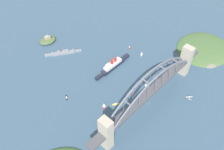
{
  "coord_description": "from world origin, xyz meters",
  "views": [
    {
      "loc": [
        -203.32,
        -113.72,
        298.11
      ],
      "look_at": [
        0.0,
        79.47,
        8.0
      ],
      "focal_mm": 38.31,
      "sensor_mm": 36.0,
      "label": 1
    }
  ],
  "objects_px": {
    "harbor_arch_bridge": "(151,91)",
    "small_boat_5": "(142,53)",
    "small_boat_1": "(116,104)",
    "naval_cruiser": "(63,52)",
    "fort_island_mid_harbor": "(48,40)",
    "small_boat_3": "(104,105)",
    "channel_marker_buoy": "(132,94)",
    "small_boat_4": "(129,48)",
    "seaplane_taxiing_near_bridge": "(189,98)",
    "ocean_liner": "(113,65)",
    "small_boat_2": "(146,84)",
    "small_boat_0": "(67,98)"
  },
  "relations": [
    {
      "from": "naval_cruiser",
      "to": "small_boat_1",
      "type": "xyz_separation_m",
      "value": [
        -19.09,
        -153.89,
        -2.45
      ]
    },
    {
      "from": "naval_cruiser",
      "to": "small_boat_0",
      "type": "height_order",
      "value": "naval_cruiser"
    },
    {
      "from": "fort_island_mid_harbor",
      "to": "seaplane_taxiing_near_bridge",
      "type": "relative_size",
      "value": 3.43
    },
    {
      "from": "fort_island_mid_harbor",
      "to": "channel_marker_buoy",
      "type": "xyz_separation_m",
      "value": [
        11.54,
        -211.98,
        -2.58
      ]
    },
    {
      "from": "small_boat_4",
      "to": "channel_marker_buoy",
      "type": "distance_m",
      "value": 117.3
    },
    {
      "from": "fort_island_mid_harbor",
      "to": "channel_marker_buoy",
      "type": "distance_m",
      "value": 212.31
    },
    {
      "from": "ocean_liner",
      "to": "small_boat_1",
      "type": "bearing_deg",
      "value": -133.67
    },
    {
      "from": "small_boat_1",
      "to": "small_boat_4",
      "type": "relative_size",
      "value": 1.17
    },
    {
      "from": "fort_island_mid_harbor",
      "to": "small_boat_1",
      "type": "xyz_separation_m",
      "value": [
        -21.93,
        -206.33,
        -2.89
      ]
    },
    {
      "from": "harbor_arch_bridge",
      "to": "small_boat_3",
      "type": "xyz_separation_m",
      "value": [
        -51.78,
        47.09,
        -26.45
      ]
    },
    {
      "from": "small_boat_3",
      "to": "small_boat_4",
      "type": "relative_size",
      "value": 1.02
    },
    {
      "from": "fort_island_mid_harbor",
      "to": "small_boat_1",
      "type": "distance_m",
      "value": 207.51
    },
    {
      "from": "ocean_liner",
      "to": "small_boat_2",
      "type": "distance_m",
      "value": 70.07
    },
    {
      "from": "naval_cruiser",
      "to": "fort_island_mid_harbor",
      "type": "height_order",
      "value": "naval_cruiser"
    },
    {
      "from": "channel_marker_buoy",
      "to": "ocean_liner",
      "type": "bearing_deg",
      "value": 70.24
    },
    {
      "from": "seaplane_taxiing_near_bridge",
      "to": "ocean_liner",
      "type": "bearing_deg",
      "value": 103.16
    },
    {
      "from": "seaplane_taxiing_near_bridge",
      "to": "small_boat_1",
      "type": "distance_m",
      "value": 116.93
    },
    {
      "from": "small_boat_3",
      "to": "small_boat_5",
      "type": "bearing_deg",
      "value": 14.03
    },
    {
      "from": "small_boat_5",
      "to": "ocean_liner",
      "type": "bearing_deg",
      "value": 165.55
    },
    {
      "from": "harbor_arch_bridge",
      "to": "small_boat_3",
      "type": "distance_m",
      "value": 74.82
    },
    {
      "from": "harbor_arch_bridge",
      "to": "seaplane_taxiing_near_bridge",
      "type": "relative_size",
      "value": 25.41
    },
    {
      "from": "harbor_arch_bridge",
      "to": "fort_island_mid_harbor",
      "type": "bearing_deg",
      "value": 93.48
    },
    {
      "from": "small_boat_1",
      "to": "channel_marker_buoy",
      "type": "distance_m",
      "value": 33.95
    },
    {
      "from": "seaplane_taxiing_near_bridge",
      "to": "small_boat_1",
      "type": "bearing_deg",
      "value": 139.32
    },
    {
      "from": "small_boat_4",
      "to": "small_boat_2",
      "type": "bearing_deg",
      "value": -123.85
    },
    {
      "from": "small_boat_2",
      "to": "small_boat_3",
      "type": "relative_size",
      "value": 0.85
    },
    {
      "from": "ocean_liner",
      "to": "fort_island_mid_harbor",
      "type": "height_order",
      "value": "ocean_liner"
    },
    {
      "from": "ocean_liner",
      "to": "small_boat_0",
      "type": "relative_size",
      "value": 8.06
    },
    {
      "from": "naval_cruiser",
      "to": "channel_marker_buoy",
      "type": "bearing_deg",
      "value": -84.85
    },
    {
      "from": "fort_island_mid_harbor",
      "to": "small_boat_2",
      "type": "relative_size",
      "value": 3.99
    },
    {
      "from": "ocean_liner",
      "to": "fort_island_mid_harbor",
      "type": "bearing_deg",
      "value": 103.41
    },
    {
      "from": "small_boat_3",
      "to": "small_boat_5",
      "type": "relative_size",
      "value": 1.0
    },
    {
      "from": "harbor_arch_bridge",
      "to": "naval_cruiser",
      "type": "relative_size",
      "value": 4.18
    },
    {
      "from": "seaplane_taxiing_near_bridge",
      "to": "small_boat_3",
      "type": "height_order",
      "value": "small_boat_3"
    },
    {
      "from": "small_boat_5",
      "to": "fort_island_mid_harbor",
      "type": "bearing_deg",
      "value": 120.78
    },
    {
      "from": "small_boat_1",
      "to": "naval_cruiser",
      "type": "bearing_deg",
      "value": 82.93
    },
    {
      "from": "ocean_liner",
      "to": "seaplane_taxiing_near_bridge",
      "type": "xyz_separation_m",
      "value": [
        31.76,
        -135.81,
        -3.43
      ]
    },
    {
      "from": "small_boat_3",
      "to": "channel_marker_buoy",
      "type": "bearing_deg",
      "value": -18.09
    },
    {
      "from": "ocean_liner",
      "to": "seaplane_taxiing_near_bridge",
      "type": "bearing_deg",
      "value": -76.84
    },
    {
      "from": "small_boat_4",
      "to": "small_boat_5",
      "type": "height_order",
      "value": "small_boat_5"
    },
    {
      "from": "harbor_arch_bridge",
      "to": "small_boat_5",
      "type": "xyz_separation_m",
      "value": [
        82.11,
        80.54,
        -26.46
      ]
    },
    {
      "from": "small_boat_2",
      "to": "small_boat_5",
      "type": "bearing_deg",
      "value": 43.74
    },
    {
      "from": "ocean_liner",
      "to": "small_boat_4",
      "type": "height_order",
      "value": "ocean_liner"
    },
    {
      "from": "harbor_arch_bridge",
      "to": "small_boat_4",
      "type": "xyz_separation_m",
      "value": [
        82.53,
        111.23,
        -30.39
      ]
    },
    {
      "from": "fort_island_mid_harbor",
      "to": "small_boat_3",
      "type": "xyz_separation_m",
      "value": [
        -36.98,
        -196.13,
        0.93
      ]
    },
    {
      "from": "harbor_arch_bridge",
      "to": "fort_island_mid_harbor",
      "type": "distance_m",
      "value": 245.2
    },
    {
      "from": "fort_island_mid_harbor",
      "to": "small_boat_4",
      "type": "distance_m",
      "value": 164.02
    },
    {
      "from": "naval_cruiser",
      "to": "small_boat_5",
      "type": "distance_m",
      "value": 148.67
    },
    {
      "from": "small_boat_2",
      "to": "small_boat_4",
      "type": "xyz_separation_m",
      "value": [
        56.72,
        84.58,
        -3.28
      ]
    },
    {
      "from": "small_boat_2",
      "to": "small_boat_5",
      "type": "xyz_separation_m",
      "value": [
        56.3,
        53.88,
        0.65
      ]
    }
  ]
}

